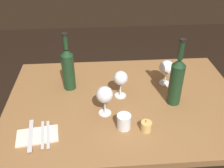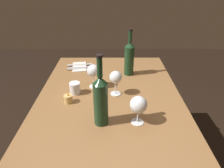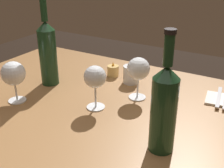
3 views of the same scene
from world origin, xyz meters
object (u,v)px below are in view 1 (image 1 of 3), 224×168
at_px(fork_outer, 48,134).
at_px(wine_glass_centre, 167,68).
at_px(wine_bottle_second, 68,68).
at_px(votive_candle, 146,126).
at_px(wine_bottle, 176,80).
at_px(folded_napkin, 37,136).
at_px(fork_inner, 43,134).
at_px(table_knife, 31,135).
at_px(water_tumbler, 124,122).
at_px(wine_glass_right, 105,95).
at_px(wine_glass_left, 121,79).

bearing_deg(fork_outer, wine_glass_centre, -148.63).
bearing_deg(wine_bottle_second, votive_candle, 134.62).
distance_m(wine_bottle, folded_napkin, 0.74).
xyz_separation_m(fork_inner, table_knife, (0.06, 0.00, 0.00)).
height_order(water_tumbler, votive_candle, water_tumbler).
bearing_deg(fork_outer, table_knife, 0.00).
bearing_deg(fork_outer, fork_inner, 0.00).
bearing_deg(wine_bottle, wine_glass_right, 9.92).
distance_m(wine_glass_left, fork_inner, 0.50).
bearing_deg(folded_napkin, wine_glass_centre, -150.48).
xyz_separation_m(wine_glass_centre, wine_bottle_second, (0.57, 0.00, 0.03)).
distance_m(water_tumbler, votive_candle, 0.11).
relative_size(folded_napkin, fork_inner, 1.13).
height_order(wine_glass_right, wine_glass_centre, wine_glass_right).
relative_size(votive_candle, fork_inner, 0.37).
xyz_separation_m(wine_glass_centre, votive_candle, (0.19, 0.39, -0.09)).
bearing_deg(wine_glass_right, folded_napkin, 24.01).
relative_size(wine_glass_left, fork_outer, 0.89).
bearing_deg(folded_napkin, water_tumbler, -175.78).
distance_m(folded_napkin, fork_outer, 0.05).
relative_size(wine_bottle, folded_napkin, 1.84).
xyz_separation_m(wine_glass_centre, folded_napkin, (0.70, 0.40, -0.10)).
relative_size(wine_glass_left, wine_glass_right, 0.99).
height_order(wine_bottle_second, fork_inner, wine_bottle_second).
bearing_deg(water_tumbler, wine_bottle, -148.44).
height_order(votive_candle, table_knife, votive_candle).
bearing_deg(votive_candle, folded_napkin, 0.55).
height_order(wine_bottle, water_tumbler, wine_bottle).
xyz_separation_m(wine_glass_right, wine_glass_centre, (-0.38, -0.25, -0.01)).
bearing_deg(wine_glass_right, fork_outer, 27.79).
height_order(wine_glass_right, votive_candle, wine_glass_right).
height_order(wine_bottle_second, folded_napkin, wine_bottle_second).
bearing_deg(wine_bottle_second, wine_bottle, 162.16).
height_order(wine_bottle, fork_outer, wine_bottle).
bearing_deg(wine_bottle, wine_bottle_second, -17.84).
relative_size(wine_bottle, table_knife, 1.77).
distance_m(wine_glass_left, wine_bottle, 0.30).
height_order(wine_bottle_second, votive_candle, wine_bottle_second).
bearing_deg(folded_napkin, votive_candle, -179.45).
bearing_deg(wine_bottle, wine_glass_centre, -89.93).
relative_size(folded_napkin, table_knife, 0.96).
height_order(wine_bottle, folded_napkin, wine_bottle).
bearing_deg(votive_candle, wine_glass_right, -36.31).
bearing_deg(table_knife, votive_candle, -179.49).
distance_m(wine_glass_right, table_knife, 0.40).
bearing_deg(wine_bottle_second, wine_glass_right, 127.92).
distance_m(wine_glass_left, fork_outer, 0.48).
bearing_deg(wine_glass_centre, votive_candle, 64.30).
xyz_separation_m(wine_bottle_second, folded_napkin, (0.13, 0.39, -0.13)).
distance_m(wine_bottle, water_tumbler, 0.36).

